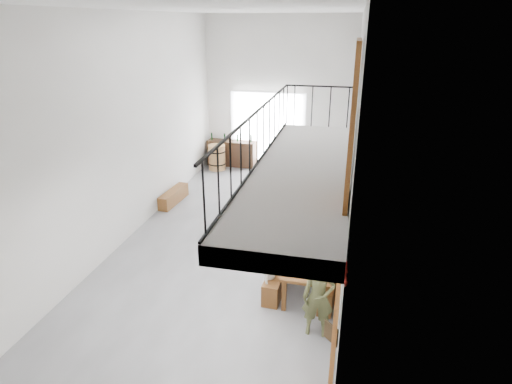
% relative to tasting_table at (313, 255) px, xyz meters
% --- Properties ---
extents(floor, '(12.00, 12.00, 0.00)m').
position_rel_tasting_table_xyz_m(floor, '(-2.12, 1.79, -0.71)').
color(floor, slate).
rests_on(floor, ground).
extents(room_walls, '(12.00, 12.00, 12.00)m').
position_rel_tasting_table_xyz_m(room_walls, '(-2.12, 1.79, 2.85)').
color(room_walls, white).
rests_on(room_walls, ground).
extents(gateway_portal, '(2.80, 0.08, 2.80)m').
position_rel_tasting_table_xyz_m(gateway_portal, '(-2.52, 7.73, 0.69)').
color(gateway_portal, white).
rests_on(gateway_portal, ground).
extents(right_wall_decor, '(0.07, 8.28, 5.07)m').
position_rel_tasting_table_xyz_m(right_wall_decor, '(0.58, -0.08, 1.04)').
color(right_wall_decor, brown).
rests_on(right_wall_decor, ground).
extents(balcony, '(1.52, 5.62, 4.00)m').
position_rel_tasting_table_xyz_m(balcony, '(-0.14, -1.34, 2.26)').
color(balcony, silver).
rests_on(balcony, ground).
extents(tasting_table, '(1.02, 2.37, 0.79)m').
position_rel_tasting_table_xyz_m(tasting_table, '(0.00, 0.00, 0.00)').
color(tasting_table, brown).
rests_on(tasting_table, ground).
extents(bench_inner, '(0.44, 2.07, 0.47)m').
position_rel_tasting_table_xyz_m(bench_inner, '(-0.66, -0.00, -0.47)').
color(bench_inner, brown).
rests_on(bench_inner, ground).
extents(bench_wall, '(0.48, 2.17, 0.50)m').
position_rel_tasting_table_xyz_m(bench_wall, '(0.45, 0.00, -0.46)').
color(bench_wall, brown).
rests_on(bench_wall, ground).
extents(tableware, '(0.61, 1.79, 0.35)m').
position_rel_tasting_table_xyz_m(tableware, '(0.00, 0.08, 0.23)').
color(tableware, black).
rests_on(tableware, tasting_table).
extents(side_bench, '(0.42, 1.47, 0.41)m').
position_rel_tasting_table_xyz_m(side_bench, '(-4.62, 3.49, -0.50)').
color(side_bench, brown).
rests_on(side_bench, ground).
extents(oak_barrel, '(0.64, 0.64, 0.95)m').
position_rel_tasting_table_xyz_m(oak_barrel, '(-4.28, 6.85, -0.23)').
color(oak_barrel, olive).
rests_on(oak_barrel, ground).
extents(serving_counter, '(1.87, 0.57, 0.98)m').
position_rel_tasting_table_xyz_m(serving_counter, '(-3.87, 7.44, -0.22)').
color(serving_counter, '#321E10').
rests_on(serving_counter, ground).
extents(counter_bottles, '(1.61, 0.12, 0.28)m').
position_rel_tasting_table_xyz_m(counter_bottles, '(-3.87, 7.43, 0.41)').
color(counter_bottles, black).
rests_on(counter_bottles, serving_counter).
extents(guest_left_a, '(0.43, 0.58, 1.09)m').
position_rel_tasting_table_xyz_m(guest_left_a, '(-0.78, -0.66, -0.16)').
color(guest_left_a, silver).
rests_on(guest_left_a, ground).
extents(guest_left_b, '(0.42, 0.49, 1.15)m').
position_rel_tasting_table_xyz_m(guest_left_b, '(-0.79, -0.17, -0.13)').
color(guest_left_b, teal).
rests_on(guest_left_b, ground).
extents(guest_left_c, '(0.58, 0.67, 1.18)m').
position_rel_tasting_table_xyz_m(guest_left_c, '(-0.78, 0.44, -0.12)').
color(guest_left_c, silver).
rests_on(guest_left_c, ground).
extents(guest_left_d, '(0.52, 0.83, 1.24)m').
position_rel_tasting_table_xyz_m(guest_left_d, '(-0.75, 0.93, -0.09)').
color(guest_left_d, teal).
rests_on(guest_left_d, ground).
extents(guest_right_a, '(0.55, 0.79, 1.25)m').
position_rel_tasting_table_xyz_m(guest_right_a, '(0.58, -0.46, -0.08)').
color(guest_right_a, red).
rests_on(guest_right_a, ground).
extents(guest_right_b, '(0.39, 1.13, 1.21)m').
position_rel_tasting_table_xyz_m(guest_right_b, '(0.58, 0.10, -0.10)').
color(guest_right_b, black).
rests_on(guest_right_b, ground).
extents(guest_right_c, '(0.42, 0.61, 1.21)m').
position_rel_tasting_table_xyz_m(guest_right_c, '(0.50, 0.63, -0.10)').
color(guest_right_c, silver).
rests_on(guest_right_c, ground).
extents(host_standing, '(0.59, 0.41, 1.55)m').
position_rel_tasting_table_xyz_m(host_standing, '(0.25, -1.52, 0.07)').
color(host_standing, '#494C2B').
rests_on(host_standing, ground).
extents(potted_plant, '(0.53, 0.50, 0.47)m').
position_rel_tasting_table_xyz_m(potted_plant, '(0.33, 2.47, -0.47)').
color(potted_plant, '#1B4518').
rests_on(potted_plant, ground).
extents(bicycle_near, '(1.72, 0.83, 0.86)m').
position_rel_tasting_table_xyz_m(bicycle_near, '(-0.92, 7.35, -0.27)').
color(bicycle_near, black).
rests_on(bicycle_near, ground).
extents(bicycle_far, '(1.76, 0.84, 1.02)m').
position_rel_tasting_table_xyz_m(bicycle_far, '(-0.71, 6.99, -0.20)').
color(bicycle_far, black).
rests_on(bicycle_far, ground).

